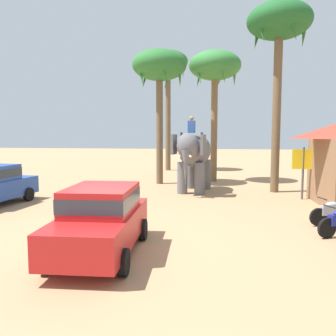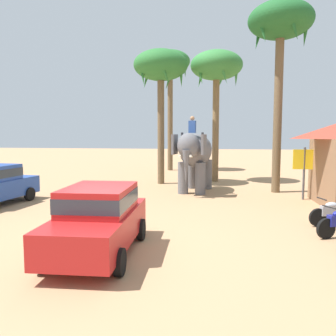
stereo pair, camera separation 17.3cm
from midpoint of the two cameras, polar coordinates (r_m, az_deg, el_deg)
The scene contains 9 objects.
ground_plane at distance 9.55m, azimuth -9.34°, elevation -12.82°, with size 120.00×120.00×0.00m, color tan.
car_sedan_foreground at distance 8.93m, azimuth -10.77°, elevation -7.94°, with size 2.02×4.17×1.70m.
elephant_with_mahout at distance 17.96m, azimuth 4.68°, elevation 2.36°, with size 2.08×3.98×3.88m.
motorcycle_end_of_row at distance 12.69m, azimuth 26.15°, elevation -6.52°, with size 1.77×0.68×0.94m.
palm_tree_behind_elephant at distance 21.24m, azimuth -0.95°, elevation 15.93°, with size 3.20×3.20×7.92m.
palm_tree_near_hut at distance 19.37m, azimuth 18.21°, elevation 21.07°, with size 3.20×3.20×9.49m.
palm_tree_left_of_road at distance 29.18m, azimuth 0.54°, elevation 16.38°, with size 3.20×3.20×9.70m.
palm_tree_far_back at distance 22.41m, azimuth 8.17°, elevation 15.75°, with size 3.20×3.20×8.10m.
signboard_yellow at distance 17.01m, azimuth 21.71°, elevation 0.78°, with size 1.00×0.10×2.40m.
Camera 2 is at (2.89, -8.60, 3.01)m, focal length 37.18 mm.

